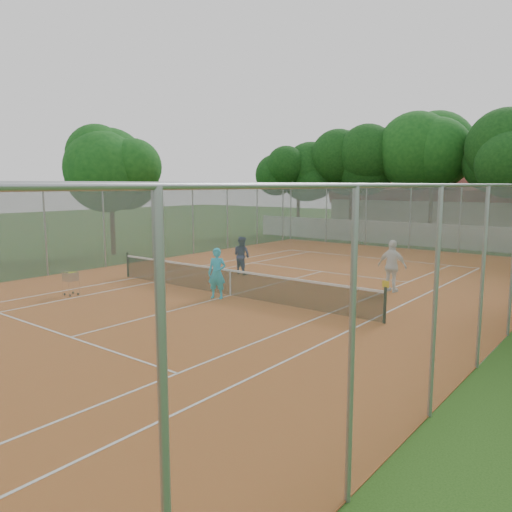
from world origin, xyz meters
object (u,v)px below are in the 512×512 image
Objects in this scene: player_near at (217,273)px; player_far_right at (392,266)px; clubhouse at (442,207)px; tennis_net at (230,282)px; player_far_left at (242,255)px; ball_hopper at (71,283)px.

player_near is 6.56m from player_far_right.
clubhouse is 25.60m from player_far_right.
tennis_net is 4.37m from player_far_left.
player_far_right is at bearing -75.66° from clubhouse.
clubhouse is 9.14× the size of player_near.
clubhouse is 29.72m from player_near.
player_far_left is 6.83m from player_far_right.
player_near is 5.38m from ball_hopper.
tennis_net is at bearing 129.90° from player_far_left.
player_near is at bearing -86.27° from clubhouse.
ball_hopper is (-2.07, -7.17, -0.38)m from player_far_left.
player_far_left is at bearing -91.05° from clubhouse.
tennis_net is at bearing 39.43° from ball_hopper.
player_near is 4.85m from player_far_left.
player_near is at bearing 125.01° from player_far_left.
player_far_left is 7.48m from ball_hopper.
player_near is at bearing 34.61° from ball_hopper.
player_near reaches higher than ball_hopper.
ball_hopper is at bearing -94.46° from clubhouse.
player_far_left is (-2.47, 3.59, 0.36)m from tennis_net.
tennis_net is 6.97× the size of player_far_left.
tennis_net is 5.79m from ball_hopper.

